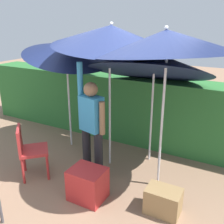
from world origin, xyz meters
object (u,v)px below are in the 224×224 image
umbrella_navy (68,49)px  umbrella_orange (111,36)px  crate_cardboard (163,201)px  umbrella_rainbow (166,43)px  chair_plastic (29,148)px  cooler_box (88,184)px  person_vendor (92,123)px  umbrella_yellow (151,62)px

umbrella_navy → umbrella_orange: bearing=-14.8°
umbrella_orange → crate_cardboard: size_ratio=5.52×
umbrella_rainbow → umbrella_orange: size_ratio=0.98×
umbrella_navy → chair_plastic: 1.93m
crate_cardboard → cooler_box: bearing=-167.6°
umbrella_orange → umbrella_navy: size_ratio=1.08×
umbrella_navy → person_vendor: umbrella_navy is taller
crate_cardboard → umbrella_rainbow: bearing=116.5°
umbrella_rainbow → umbrella_orange: umbrella_orange is taller
umbrella_rainbow → cooler_box: (-0.79, -0.78, -1.96)m
person_vendor → chair_plastic: (-0.88, -0.52, -0.42)m
umbrella_yellow → chair_plastic: (-1.49, -1.44, -1.30)m
crate_cardboard → umbrella_orange: bearing=147.4°
umbrella_orange → person_vendor: size_ratio=1.36×
umbrella_yellow → chair_plastic: 2.45m
umbrella_orange → chair_plastic: (-0.97, -0.99, -1.73)m
umbrella_yellow → umbrella_navy: umbrella_navy is taller
person_vendor → chair_plastic: bearing=-149.3°
umbrella_yellow → person_vendor: (-0.61, -0.92, -0.88)m
umbrella_navy → person_vendor: bearing=-37.5°
umbrella_yellow → chair_plastic: bearing=-136.0°
umbrella_navy → person_vendor: (0.98, -0.75, -1.02)m
umbrella_orange → crate_cardboard: umbrella_orange is taller
person_vendor → crate_cardboard: size_ratio=4.07×
chair_plastic → crate_cardboard: bearing=5.1°
chair_plastic → cooler_box: 1.18m
umbrella_rainbow → chair_plastic: 2.67m
umbrella_navy → cooler_box: umbrella_navy is taller
umbrella_rainbow → umbrella_orange: 1.00m
umbrella_rainbow → crate_cardboard: (0.27, -0.54, -2.02)m
umbrella_yellow → umbrella_navy: size_ratio=1.00×
umbrella_orange → cooler_box: (0.18, -1.02, -2.01)m
chair_plastic → cooler_box: bearing=-1.7°
umbrella_orange → umbrella_rainbow: bearing=-14.4°
umbrella_yellow → cooler_box: (-0.34, -1.47, -1.57)m
person_vendor → umbrella_navy: bearing=142.5°
umbrella_orange → chair_plastic: 2.22m
chair_plastic → cooler_box: chair_plastic is taller
person_vendor → cooler_box: bearing=-64.5°
umbrella_yellow → cooler_box: umbrella_yellow is taller
umbrella_orange → person_vendor: 1.39m
umbrella_orange → umbrella_yellow: size_ratio=1.09×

